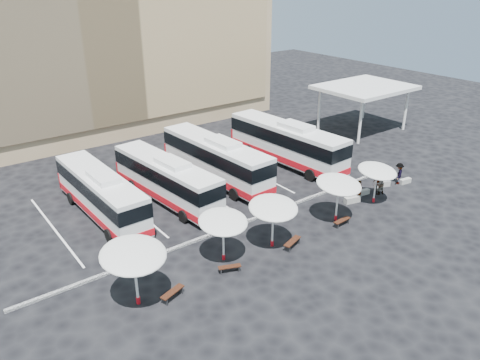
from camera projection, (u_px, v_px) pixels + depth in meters
ground at (254, 224)px, 34.46m from camera, size 120.00×120.00×0.00m
sandstone_building at (79, 14)px, 52.52m from camera, size 42.00×18.25×29.60m
service_canopy at (365, 88)px, 52.93m from camera, size 10.00×8.00×5.20m
curb_divider at (249, 220)px, 34.79m from camera, size 34.00×0.25×0.15m
bay_lines at (196, 187)px, 40.29m from camera, size 24.15×12.00×0.01m
bus_0 at (101, 193)px, 34.90m from camera, size 2.94×11.80×3.73m
bus_1 at (166, 178)px, 37.29m from camera, size 3.58×12.03×3.76m
bus_2 at (216, 158)px, 40.92m from camera, size 3.44×12.81×4.03m
bus_3 at (287, 142)px, 44.52m from camera, size 3.67×13.38×4.20m
sunshade_0 at (133, 255)px, 24.92m from camera, size 3.94×3.99×3.76m
sunshade_1 at (223, 222)px, 29.07m from camera, size 3.49×3.53×3.27m
sunshade_2 at (273, 208)px, 30.53m from camera, size 4.15×4.18×3.42m
sunshade_3 at (339, 184)px, 33.78m from camera, size 3.30×3.34×3.45m
sunshade_4 at (377, 171)px, 36.63m from camera, size 3.12×3.15×3.18m
wood_bench_0 at (173, 293)px, 26.46m from camera, size 1.66×0.91×0.49m
wood_bench_1 at (230, 268)px, 28.81m from camera, size 1.45×0.89×0.43m
wood_bench_2 at (292, 242)px, 31.38m from camera, size 1.71×0.94×0.51m
wood_bench_3 at (342, 221)px, 34.10m from camera, size 1.52×0.48×0.46m
conc_bench_0 at (352, 200)px, 37.54m from camera, size 1.40×0.75×0.50m
conc_bench_1 at (363, 192)px, 38.88m from camera, size 1.17×0.55×0.42m
conc_bench_2 at (382, 184)px, 40.35m from camera, size 1.41×0.91×0.50m
conc_bench_3 at (405, 181)px, 40.95m from camera, size 1.16×0.53×0.42m
passenger_0 at (359, 190)px, 37.78m from camera, size 0.68×0.52×1.68m
passenger_1 at (380, 183)px, 38.70m from camera, size 1.06×0.91×1.90m
passenger_2 at (378, 183)px, 39.11m from camera, size 0.97×0.94×1.63m
passenger_3 at (398, 173)px, 40.61m from camera, size 1.41×1.27×1.90m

